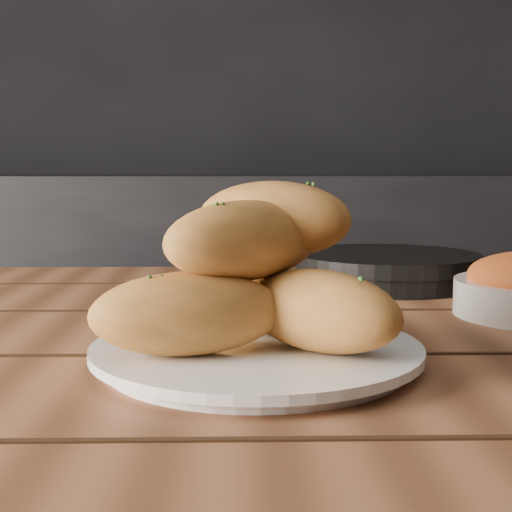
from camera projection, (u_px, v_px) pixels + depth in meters
The scene contains 6 objects.
back_wall at pixel (308, 12), 1.99m from camera, with size 4.00×0.04×2.70m, color black.
counter at pixel (316, 354), 1.80m from camera, with size 2.80×0.60×0.90m, color black.
table at pixel (362, 421), 0.75m from camera, with size 1.38×0.96×0.75m.
plate at pixel (256, 353), 0.60m from camera, with size 0.28×0.28×0.02m.
bread_rolls at pixel (255, 276), 0.60m from camera, with size 0.27×0.24×0.14m.
skillet at pixel (388, 268), 1.02m from camera, with size 0.38×0.26×0.05m.
Camera 1 is at (-0.19, -0.05, 0.91)m, focal length 50.00 mm.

